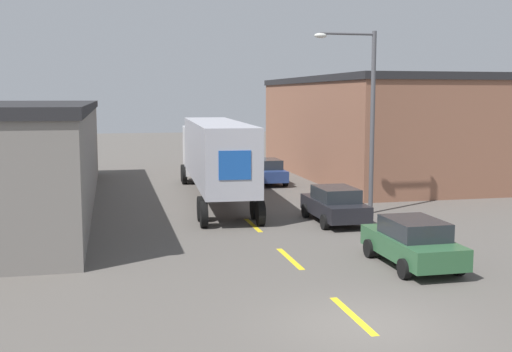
{
  "coord_description": "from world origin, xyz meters",
  "views": [
    {
      "loc": [
        -5.65,
        -13.51,
        5.34
      ],
      "look_at": [
        0.08,
        11.74,
        2.09
      ],
      "focal_mm": 45.0,
      "sensor_mm": 36.0,
      "label": 1
    }
  ],
  "objects_px": {
    "parked_car_right_mid": "(335,204)",
    "parked_car_right_far": "(266,171)",
    "street_lamp": "(366,108)",
    "semi_truck": "(214,152)",
    "parked_car_right_near": "(412,242)"
  },
  "relations": [
    {
      "from": "parked_car_right_mid",
      "to": "parked_car_right_near",
      "type": "height_order",
      "value": "same"
    },
    {
      "from": "parked_car_right_far",
      "to": "street_lamp",
      "type": "height_order",
      "value": "street_lamp"
    },
    {
      "from": "semi_truck",
      "to": "parked_car_right_far",
      "type": "height_order",
      "value": "semi_truck"
    },
    {
      "from": "semi_truck",
      "to": "street_lamp",
      "type": "bearing_deg",
      "value": -39.72
    },
    {
      "from": "semi_truck",
      "to": "parked_car_right_mid",
      "type": "distance_m",
      "value": 8.48
    },
    {
      "from": "semi_truck",
      "to": "parked_car_right_mid",
      "type": "height_order",
      "value": "semi_truck"
    },
    {
      "from": "parked_car_right_mid",
      "to": "parked_car_right_far",
      "type": "relative_size",
      "value": 1.0
    },
    {
      "from": "semi_truck",
      "to": "parked_car_right_near",
      "type": "xyz_separation_m",
      "value": [
        4.0,
        -14.45,
        -1.68
      ]
    },
    {
      "from": "parked_car_right_mid",
      "to": "street_lamp",
      "type": "bearing_deg",
      "value": 40.82
    },
    {
      "from": "semi_truck",
      "to": "parked_car_right_far",
      "type": "distance_m",
      "value": 6.6
    },
    {
      "from": "parked_car_right_far",
      "to": "street_lamp",
      "type": "bearing_deg",
      "value": -79.2
    },
    {
      "from": "semi_truck",
      "to": "street_lamp",
      "type": "distance_m",
      "value": 8.5
    },
    {
      "from": "parked_car_right_near",
      "to": "semi_truck",
      "type": "bearing_deg",
      "value": 105.48
    },
    {
      "from": "parked_car_right_near",
      "to": "street_lamp",
      "type": "relative_size",
      "value": 0.51
    },
    {
      "from": "parked_car_right_mid",
      "to": "street_lamp",
      "type": "xyz_separation_m",
      "value": [
        2.01,
        1.73,
        3.99
      ]
    }
  ]
}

